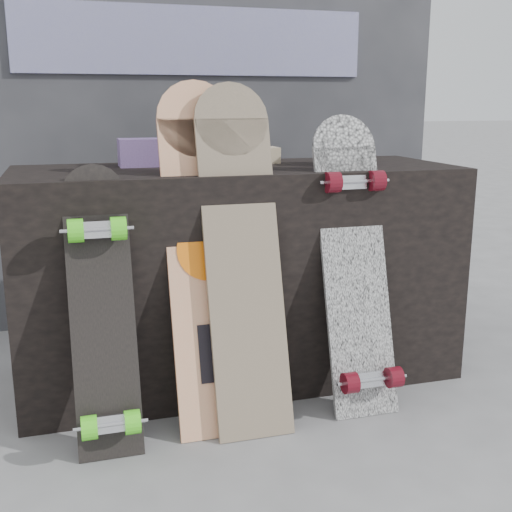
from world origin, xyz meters
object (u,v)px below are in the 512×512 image
object	(u,v)px
vendor_table	(239,273)
longboard_celtic	(242,246)
skateboard_dark	(102,308)
longboard_cascadia	(355,260)
longboard_geisha	(206,245)

from	to	relation	value
vendor_table	longboard_celtic	size ratio (longest dim) A/B	1.46
vendor_table	skateboard_dark	size ratio (longest dim) A/B	1.88
longboard_celtic	longboard_cascadia	world-z (taller)	longboard_celtic
skateboard_dark	longboard_cascadia	bearing A→B (deg)	3.54
vendor_table	longboard_geisha	world-z (taller)	longboard_geisha
longboard_geisha	longboard_celtic	xyz separation A→B (m)	(0.11, -0.04, -0.00)
longboard_cascadia	skateboard_dark	world-z (taller)	longboard_cascadia
longboard_celtic	longboard_cascadia	bearing A→B (deg)	-0.90
longboard_geisha	longboard_celtic	world-z (taller)	longboard_geisha
vendor_table	longboard_celtic	world-z (taller)	longboard_celtic
longboard_geisha	longboard_celtic	distance (m)	0.12
vendor_table	longboard_geisha	bearing A→B (deg)	-122.33
vendor_table	skateboard_dark	bearing A→B (deg)	-143.35
skateboard_dark	longboard_celtic	bearing A→B (deg)	7.45
longboard_celtic	longboard_geisha	bearing A→B (deg)	160.34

